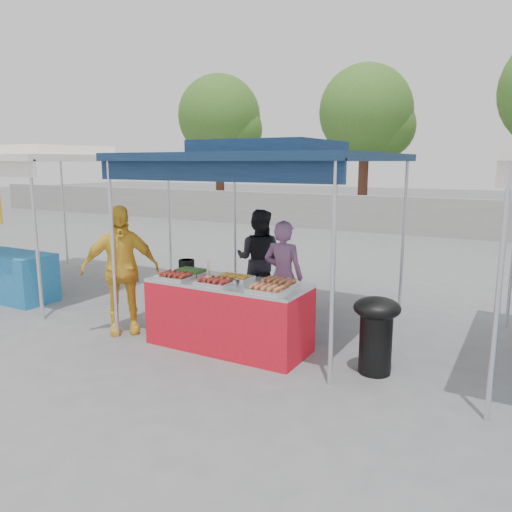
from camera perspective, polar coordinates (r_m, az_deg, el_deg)
The scene contains 22 objects.
ground_plane at distance 6.46m, azimuth -2.64°, elevation -10.06°, with size 80.00×80.00×0.00m, color slate.
back_wall at distance 16.52m, azimuth 17.99°, elevation 4.32°, with size 40.00×0.25×1.20m, color gray.
main_canopy at distance 6.88m, azimuth 1.53°, elevation 11.37°, with size 3.20×3.20×2.57m.
neighbor_stall_left at distance 9.61m, azimuth -24.31°, elevation 5.65°, with size 3.20×3.20×2.57m.
tree_0 at distance 21.48m, azimuth -3.81°, elevation 15.25°, with size 3.47×3.40×5.85m.
tree_1 at distance 18.98m, azimuth 12.89°, elevation 15.36°, with size 3.41×3.33×5.73m.
vendor_table at distance 6.24m, azimuth -3.17°, elevation -6.69°, with size 2.00×0.80×0.85m.
food_tray_fl at distance 6.29m, azimuth -9.24°, elevation -2.35°, with size 0.42×0.30×0.07m.
food_tray_fm at distance 5.95m, azimuth -4.78°, elevation -3.00°, with size 0.42×0.30×0.07m.
food_tray_fr at distance 5.59m, azimuth 1.25°, elevation -3.85°, with size 0.42×0.30×0.07m.
food_tray_bl at distance 6.52m, azimuth -7.47°, elevation -1.83°, with size 0.42×0.30×0.07m.
food_tray_bm at distance 6.18m, azimuth -2.43°, elevation -2.44°, with size 0.42×0.30×0.07m.
food_tray_br at distance 5.89m, azimuth 2.64°, elevation -3.10°, with size 0.42×0.30×0.07m.
cooking_pot at distance 6.87m, azimuth -7.95°, elevation -0.95°, with size 0.22×0.22×0.13m, color black.
skewer_cup at distance 5.99m, azimuth -5.49°, elevation -2.76°, with size 0.08×0.08×0.10m, color silver.
wok_burner at distance 5.63m, azimuth 13.57°, elevation -8.04°, with size 0.51×0.51×0.86m.
crate_left at distance 6.97m, azimuth -3.90°, elevation -7.18°, with size 0.50×0.35×0.30m, color blue.
crate_right at distance 6.70m, azimuth 2.14°, elevation -7.90°, with size 0.51×0.36×0.31m, color blue.
crate_stacked at distance 6.61m, azimuth 2.16°, elevation -5.39°, with size 0.50×0.35×0.30m, color blue.
vendor_woman at distance 6.76m, azimuth 3.13°, elevation -2.35°, with size 0.56×0.37×1.53m, color #9D6496.
helper_man at distance 7.84m, azimuth 0.36°, elevation -0.36°, with size 0.76×0.60×1.57m, color #222328.
customer_person at distance 6.92m, azimuth -15.24°, elevation -1.53°, with size 1.02×0.42×1.74m, color yellow.
Camera 1 is at (3.21, -5.12, 2.29)m, focal length 35.00 mm.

